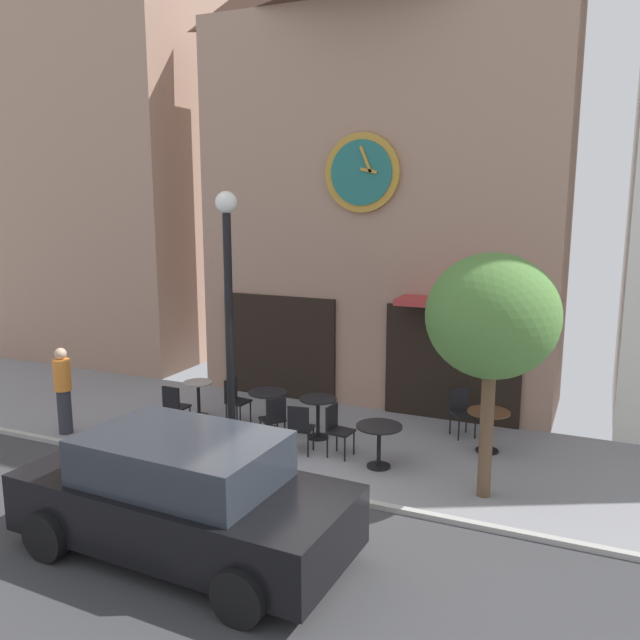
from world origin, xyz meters
TOP-DOWN VIEW (x-y plane):
  - ground_plane at (0.00, -0.62)m, footprint 24.44×9.85m
  - clock_building at (-0.54, 5.45)m, footprint 7.78×3.60m
  - neighbor_building_left at (-8.66, 6.74)m, footprint 5.75×4.90m
  - street_lamp at (-1.65, 0.87)m, footprint 0.36×0.36m
  - street_tree at (2.65, 1.05)m, footprint 1.92×1.73m
  - cafe_table_near_door at (-3.34, 2.34)m, footprint 0.60×0.60m
  - cafe_table_center_left at (-1.68, 2.24)m, footprint 0.75×0.75m
  - cafe_table_near_curb at (-0.62, 2.23)m, footprint 0.69×0.69m
  - cafe_table_center_right at (0.85, 1.42)m, footprint 0.77×0.77m
  - cafe_table_center at (2.39, 2.84)m, footprint 0.74×0.74m
  - cafe_chair_near_tree at (1.78, 3.46)m, footprint 0.56×0.56m
  - cafe_chair_under_awning at (0.02, 1.60)m, footprint 0.44×0.44m
  - cafe_chair_curbside at (-0.58, 1.37)m, footprint 0.46×0.46m
  - cafe_chair_left_end at (-3.30, 1.47)m, footprint 0.40×0.40m
  - cafe_chair_corner at (-2.48, 2.33)m, footprint 0.44×0.44m
  - cafe_chair_facing_wall at (-1.21, 1.61)m, footprint 0.56×0.56m
  - pedestrian_orange at (-5.13, 0.51)m, footprint 0.33×0.33m
  - parked_car_black at (-0.54, -2.09)m, footprint 4.37×2.16m

SIDE VIEW (x-z plane):
  - ground_plane at x=0.00m, z-range -0.09..0.04m
  - cafe_table_near_door at x=-3.34m, z-range 0.11..0.85m
  - cafe_chair_near_tree at x=1.78m, z-range 0.08..0.98m
  - cafe_chair_under_awning at x=0.02m, z-range 0.08..0.98m
  - cafe_chair_curbside at x=-0.58m, z-range 0.08..0.98m
  - cafe_chair_left_end at x=-3.30m, z-range 0.08..0.98m
  - cafe_chair_corner at x=-2.48m, z-range 0.08..0.98m
  - cafe_chair_facing_wall at x=-1.21m, z-range 0.08..0.98m
  - cafe_table_center_right at x=0.85m, z-range 0.17..0.90m
  - cafe_table_center at x=2.39m, z-range 0.17..0.91m
  - cafe_table_near_curb at x=-0.62m, z-range 0.16..0.93m
  - cafe_table_center_left at x=-1.68m, z-range 0.17..0.94m
  - parked_car_black at x=-0.54m, z-range -0.01..1.54m
  - pedestrian_orange at x=-5.13m, z-range 0.03..1.70m
  - street_lamp at x=-1.65m, z-range 0.03..4.57m
  - street_tree at x=2.65m, z-range 0.90..4.57m
  - clock_building at x=-0.54m, z-range 0.20..10.93m
  - neighbor_building_left at x=-8.66m, z-range 0.00..14.67m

